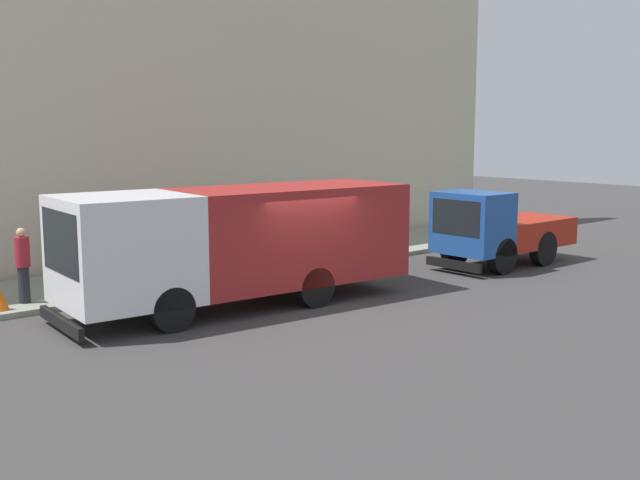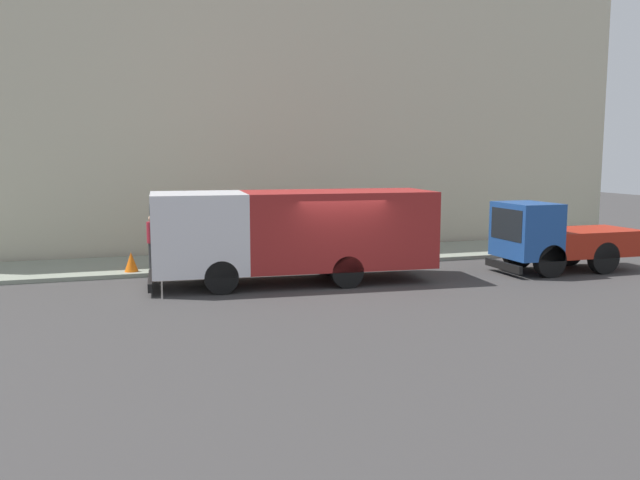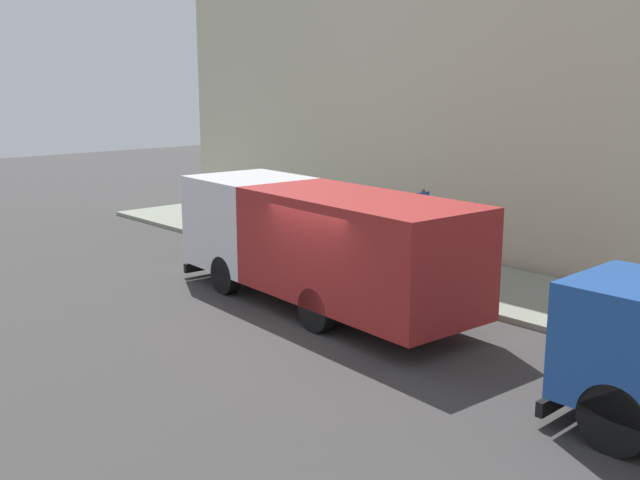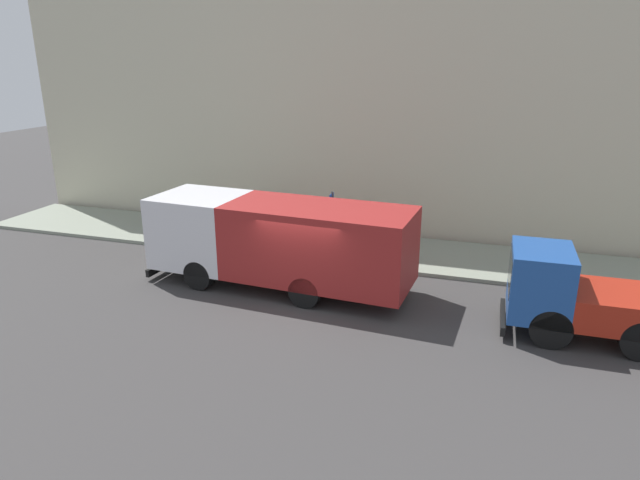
% 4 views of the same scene
% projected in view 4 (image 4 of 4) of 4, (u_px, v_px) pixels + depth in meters
% --- Properties ---
extents(ground, '(80.00, 80.00, 0.00)m').
position_uv_depth(ground, '(303.00, 301.00, 16.35)').
color(ground, '#3B3939').
extents(sidewalk, '(3.68, 30.00, 0.13)m').
position_uv_depth(sidewalk, '(346.00, 248.00, 20.71)').
color(sidewalk, gray).
rests_on(sidewalk, ground).
extents(building_facade, '(0.50, 30.00, 11.40)m').
position_uv_depth(building_facade, '(364.00, 89.00, 21.06)').
color(building_facade, beige).
rests_on(building_facade, ground).
extents(large_utility_truck, '(3.01, 8.41, 2.70)m').
position_uv_depth(large_utility_truck, '(278.00, 239.00, 16.92)').
color(large_utility_truck, silver).
rests_on(large_utility_truck, ground).
extents(small_flatbed_truck, '(2.00, 4.77, 2.26)m').
position_uv_depth(small_flatbed_truck, '(587.00, 298.00, 13.95)').
color(small_flatbed_truck, '#1E4A97').
rests_on(small_flatbed_truck, ground).
extents(pedestrian_walking, '(0.37, 0.37, 1.72)m').
position_uv_depth(pedestrian_walking, '(212.00, 219.00, 20.87)').
color(pedestrian_walking, '#222429').
rests_on(pedestrian_walking, sidewalk).
extents(pedestrian_standing, '(0.41, 0.41, 1.65)m').
position_uv_depth(pedestrian_standing, '(273.00, 211.00, 22.05)').
color(pedestrian_standing, '#4D4148').
rests_on(pedestrian_standing, sidewalk).
extents(traffic_cone_orange, '(0.42, 0.42, 0.61)m').
position_uv_depth(traffic_cone_orange, '(193.00, 235.00, 20.95)').
color(traffic_cone_orange, orange).
rests_on(traffic_cone_orange, sidewalk).
extents(street_sign_post, '(0.44, 0.08, 2.43)m').
position_uv_depth(street_sign_post, '(332.00, 220.00, 18.83)').
color(street_sign_post, '#4C5156').
rests_on(street_sign_post, sidewalk).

